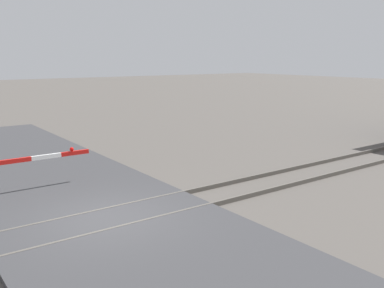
# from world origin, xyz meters

# --- Properties ---
(ground_plane) EXTENTS (160.00, 160.00, 0.00)m
(ground_plane) POSITION_xyz_m (0.00, 0.00, 0.00)
(ground_plane) COLOR #514C47
(rail_track_left) EXTENTS (0.08, 80.00, 0.15)m
(rail_track_left) POSITION_xyz_m (-0.72, 0.00, 0.07)
(rail_track_left) COLOR #59544C
(rail_track_left) RESTS_ON ground_plane
(rail_track_right) EXTENTS (0.08, 80.00, 0.15)m
(rail_track_right) POSITION_xyz_m (0.72, 0.00, 0.07)
(rail_track_right) COLOR #59544C
(rail_track_right) RESTS_ON ground_plane
(road_surface) EXTENTS (36.00, 6.05, 0.14)m
(road_surface) POSITION_xyz_m (0.00, 0.00, 0.07)
(road_surface) COLOR #38383A
(road_surface) RESTS_ON ground_plane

